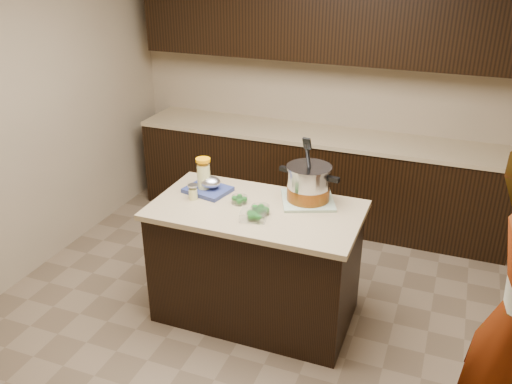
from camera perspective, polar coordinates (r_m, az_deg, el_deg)
ground_plane at (r=4.24m, az=0.00°, el=-12.58°), size 4.00×4.00×0.00m
room_shell at (r=3.47m, az=0.00°, el=10.44°), size 4.04×4.04×2.72m
back_cabinets at (r=5.29m, az=6.86°, el=6.68°), size 3.60×0.63×2.33m
island at (r=3.98m, az=0.00°, el=-7.42°), size 1.46×0.81×0.90m
dish_towel at (r=3.86m, az=5.47°, el=-0.86°), size 0.47×0.47×0.02m
stock_pot at (r=3.81m, az=5.54°, el=0.71°), size 0.45×0.36×0.45m
lemonade_pitcher at (r=3.97m, az=-5.53°, el=1.63°), size 0.12×0.12×0.26m
mason_jar at (r=3.89m, az=-6.65°, el=-0.02°), size 0.09×0.09×0.12m
broccoli_tub_left at (r=3.82m, az=-1.75°, el=-0.85°), size 0.12×0.12×0.05m
broccoli_tub_right at (r=3.67m, az=0.47°, el=-1.93°), size 0.13×0.13×0.06m
broccoli_tub_rect at (r=3.59m, az=-0.29°, el=-2.54°), size 0.19×0.15×0.06m
blue_tray at (r=3.99m, az=-4.99°, el=0.55°), size 0.36×0.31×0.12m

